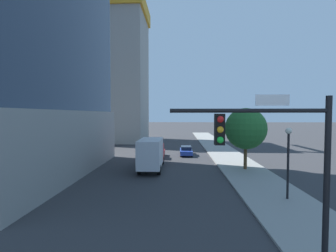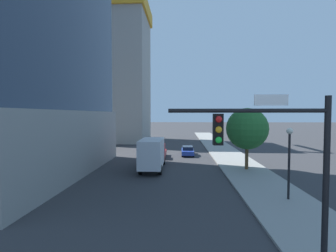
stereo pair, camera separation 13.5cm
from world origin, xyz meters
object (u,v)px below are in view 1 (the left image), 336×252
traffic_light_pole (279,157)px  street_tree (246,129)px  car_blue (186,151)px  car_red (158,153)px  box_truck (151,153)px  street_lamp (288,152)px  construction_building (111,67)px

traffic_light_pole → street_tree: street_tree is taller
street_tree → car_blue: bearing=121.6°
car_red → box_truck: size_ratio=0.58×
car_blue → street_lamp: bearing=-71.7°
box_truck → car_red: bearing=90.0°
car_red → street_lamp: bearing=-58.9°
street_lamp → box_truck: size_ratio=0.64×
street_lamp → box_truck: street_lamp is taller
street_tree → car_red: bearing=142.5°
street_tree → box_truck: (-10.26, -0.23, -2.66)m
street_lamp → street_tree: (-0.42, 9.83, 1.05)m
car_red → box_truck: box_truck is taller
construction_building → street_tree: construction_building is taller
street_lamp → box_truck: bearing=138.0°
traffic_light_pole → street_lamp: (4.32, 9.50, -1.18)m
traffic_light_pole → box_truck: bearing=108.4°
street_lamp → traffic_light_pole: bearing=-114.5°
traffic_light_pole → car_blue: 29.73m
car_red → construction_building: bearing=119.1°
street_lamp → construction_building: bearing=120.0°
box_truck → street_lamp: bearing=-42.0°
construction_building → street_lamp: size_ratio=7.95×
car_blue → box_truck: box_truck is taller
construction_building → car_blue: construction_building is taller
traffic_light_pole → car_red: size_ratio=1.45×
car_red → box_truck: bearing=-90.0°
construction_building → box_truck: size_ratio=5.07×
traffic_light_pole → car_blue: traffic_light_pole is taller
construction_building → street_tree: 39.96m
car_red → box_truck: 8.18m
street_tree → car_red: street_tree is taller
car_blue → construction_building: bearing=129.2°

